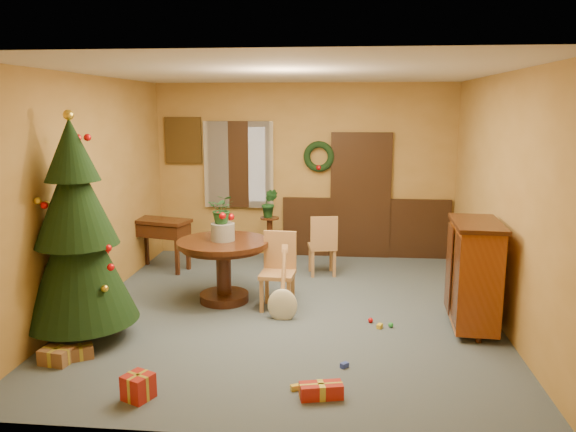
# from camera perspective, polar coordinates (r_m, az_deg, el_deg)

# --- Properties ---
(room_envelope) EXTENTS (5.50, 5.50, 5.50)m
(room_envelope) POSITION_cam_1_polar(r_m,az_deg,el_deg) (9.45, 2.86, 2.54)
(room_envelope) COLOR #3A4754
(room_envelope) RESTS_ON ground
(dining_table) EXTENTS (1.19, 1.19, 0.82)m
(dining_table) POSITION_cam_1_polar(r_m,az_deg,el_deg) (7.33, -6.58, -4.34)
(dining_table) COLOR black
(dining_table) RESTS_ON floor
(urn) EXTENTS (0.30, 0.30, 0.22)m
(urn) POSITION_cam_1_polar(r_m,az_deg,el_deg) (7.24, -6.64, -1.62)
(urn) COLOR slate
(urn) RESTS_ON dining_table
(centerpiece_plant) EXTENTS (0.34, 0.29, 0.37)m
(centerpiece_plant) POSITION_cam_1_polar(r_m,az_deg,el_deg) (7.19, -6.69, 0.71)
(centerpiece_plant) COLOR #1E4C23
(centerpiece_plant) RESTS_ON urn
(chair_near) EXTENTS (0.44, 0.44, 0.96)m
(chair_near) POSITION_cam_1_polar(r_m,az_deg,el_deg) (7.10, -0.97, -5.25)
(chair_near) COLOR #98653C
(chair_near) RESTS_ON floor
(chair_far) EXTENTS (0.47, 0.47, 0.93)m
(chair_far) POSITION_cam_1_polar(r_m,az_deg,el_deg) (8.42, 3.57, -2.79)
(chair_far) COLOR #98653C
(chair_far) RESTS_ON floor
(guitar) EXTENTS (0.51, 0.63, 0.83)m
(guitar) POSITION_cam_1_polar(r_m,az_deg,el_deg) (6.72, -0.57, -7.03)
(guitar) COLOR beige
(guitar) RESTS_ON floor
(plant_stand) EXTENTS (0.30, 0.30, 0.77)m
(plant_stand) POSITION_cam_1_polar(r_m,az_deg,el_deg) (9.04, -1.87, -1.94)
(plant_stand) COLOR black
(plant_stand) RESTS_ON floor
(stand_plant) EXTENTS (0.26, 0.22, 0.46)m
(stand_plant) POSITION_cam_1_polar(r_m,az_deg,el_deg) (8.94, -1.89, 1.32)
(stand_plant) COLOR #19471E
(stand_plant) RESTS_ON plant_stand
(christmas_tree) EXTENTS (1.20, 1.20, 2.48)m
(christmas_tree) POSITION_cam_1_polar(r_m,az_deg,el_deg) (6.37, -20.63, -1.75)
(christmas_tree) COLOR #382111
(christmas_tree) RESTS_ON floor
(writing_desk) EXTENTS (0.99, 0.67, 0.80)m
(writing_desk) POSITION_cam_1_polar(r_m,az_deg,el_deg) (8.91, -12.82, -1.58)
(writing_desk) COLOR black
(writing_desk) RESTS_ON floor
(sideboard) EXTENTS (0.57, 1.01, 1.26)m
(sideboard) POSITION_cam_1_polar(r_m,az_deg,el_deg) (6.70, 18.40, -5.44)
(sideboard) COLOR #62240B
(sideboard) RESTS_ON floor
(gift_a) EXTENTS (0.32, 0.26, 0.16)m
(gift_a) POSITION_cam_1_polar(r_m,az_deg,el_deg) (6.18, -22.49, -13.00)
(gift_a) COLOR brown
(gift_a) RESTS_ON floor
(gift_b) EXTENTS (0.30, 0.30, 0.23)m
(gift_b) POSITION_cam_1_polar(r_m,az_deg,el_deg) (5.27, -14.97, -16.41)
(gift_b) COLOR #A41F15
(gift_b) RESTS_ON floor
(gift_c) EXTENTS (0.29, 0.27, 0.13)m
(gift_c) POSITION_cam_1_polar(r_m,az_deg,el_deg) (6.21, -20.33, -12.85)
(gift_c) COLOR brown
(gift_c) RESTS_ON floor
(gift_d) EXTENTS (0.40, 0.24, 0.14)m
(gift_d) POSITION_cam_1_polar(r_m,az_deg,el_deg) (5.15, 3.38, -17.29)
(gift_d) COLOR #A41F15
(gift_d) RESTS_ON floor
(toy_a) EXTENTS (0.09, 0.09, 0.05)m
(toy_a) POSITION_cam_1_polar(r_m,az_deg,el_deg) (5.70, 5.75, -14.84)
(toy_a) COLOR #273DAB
(toy_a) RESTS_ON floor
(toy_b) EXTENTS (0.06, 0.06, 0.06)m
(toy_b) POSITION_cam_1_polar(r_m,az_deg,el_deg) (6.71, 10.40, -10.83)
(toy_b) COLOR green
(toy_b) RESTS_ON floor
(toy_c) EXTENTS (0.08, 0.09, 0.05)m
(toy_c) POSITION_cam_1_polar(r_m,az_deg,el_deg) (6.67, 9.29, -10.99)
(toy_c) COLOR gold
(toy_c) RESTS_ON floor
(toy_d) EXTENTS (0.06, 0.06, 0.06)m
(toy_d) POSITION_cam_1_polar(r_m,az_deg,el_deg) (6.81, 8.38, -10.44)
(toy_d) COLOR red
(toy_d) RESTS_ON floor
(toy_e) EXTENTS (0.09, 0.08, 0.05)m
(toy_e) POSITION_cam_1_polar(r_m,az_deg,el_deg) (5.28, 0.73, -17.03)
(toy_e) COLOR yellow
(toy_e) RESTS_ON floor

